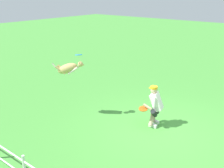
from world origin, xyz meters
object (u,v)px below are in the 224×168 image
(person, at_px, (155,105))
(frisbee_held, at_px, (143,109))
(dog, at_px, (69,68))
(frisbee_flying, at_px, (79,55))

(person, xyz_separation_m, frisbee_held, (0.23, 0.31, -0.09))
(person, relative_size, dog, 1.33)
(frisbee_flying, height_order, frisbee_held, frisbee_flying)
(person, distance_m, frisbee_held, 0.40)
(frisbee_held, bearing_deg, frisbee_flying, 17.03)
(dog, distance_m, frisbee_flying, 0.56)
(frisbee_flying, bearing_deg, frisbee_held, -162.97)
(frisbee_held, bearing_deg, person, -125.73)
(dog, xyz_separation_m, frisbee_flying, (-0.27, -0.20, 0.45))
(dog, xyz_separation_m, frisbee_held, (-2.34, -0.84, -1.05))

